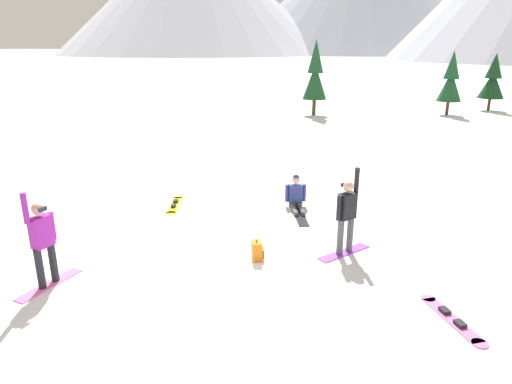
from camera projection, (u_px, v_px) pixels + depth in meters
name	position (u px, v px, depth m)	size (l,w,h in m)	color
ground_plane	(185.00, 270.00, 9.80)	(800.00, 800.00, 0.00)	white
snowboarder_foreground	(43.00, 241.00, 8.87)	(0.47, 1.49, 2.04)	pink
snowboarder_midground	(347.00, 215.00, 10.29)	(1.08, 1.34, 2.02)	#993FD8
snowboarder_background	(296.00, 197.00, 13.39)	(1.04, 1.77, 0.99)	#4C4C51
loose_snowboard_far_spare	(175.00, 204.00, 13.73)	(0.85, 1.74, 0.09)	yellow
loose_snowboard_near_left	(452.00, 319.00, 8.01)	(1.12, 1.56, 0.09)	pink
backpack_orange	(257.00, 251.00, 10.20)	(0.36, 0.38, 0.47)	orange
pine_tree_young	(315.00, 75.00, 30.38)	(1.62, 1.62, 4.96)	#472D19
pine_tree_short	(451.00, 80.00, 30.61)	(1.61, 1.61, 4.27)	#472D19
pine_tree_tall	(493.00, 80.00, 32.70)	(1.79, 1.79, 4.08)	#472D19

